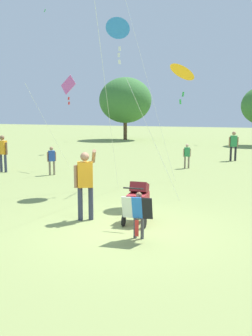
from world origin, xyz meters
TOP-DOWN VIEW (x-y plane):
  - ground_plane at (0.00, 0.00)m, footprint 120.00×120.00m
  - child_with_butterfly_kite at (0.53, -0.58)m, footprint 0.67×0.39m
  - person_adult_flyer at (-1.20, 0.25)m, footprint 0.54×0.68m
  - stroller at (0.11, 0.55)m, footprint 0.59×1.10m
  - kite_adult_black at (-1.94, 4.07)m, footprint 1.47×4.10m
  - kite_orange_delta at (0.51, 3.20)m, footprint 1.89×1.65m
  - kite_green_novelty at (-6.00, 7.53)m, footprint 1.06×4.27m
  - person_red_shirt at (1.07, 13.43)m, footprint 0.51×0.31m
  - person_sitting_far at (-8.23, 5.47)m, footprint 0.54×0.23m
  - person_kid_running at (-5.75, 5.65)m, footprint 0.30×0.31m
  - person_back_turned at (-0.73, 9.73)m, footprint 0.36×0.24m

SIDE VIEW (x-z plane):
  - ground_plane at x=0.00m, z-range 0.00..0.00m
  - stroller at x=0.11m, z-range 0.09..1.12m
  - child_with_butterfly_kite at x=0.53m, z-range 0.11..1.14m
  - person_back_turned at x=-0.73m, z-range 0.11..1.29m
  - person_kid_running at x=-5.75m, z-range 0.11..1.35m
  - person_red_shirt at x=1.07m, z-range 0.15..1.80m
  - person_sitting_far at x=-8.23m, z-range 0.15..1.83m
  - person_adult_flyer at x=-1.20m, z-range 0.14..1.95m
  - kite_orange_delta at x=0.51m, z-range 1.80..5.95m
  - kite_green_novelty at x=-6.00m, z-range 1.64..6.12m
  - kite_adult_black at x=-1.94m, z-range 2.55..8.38m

